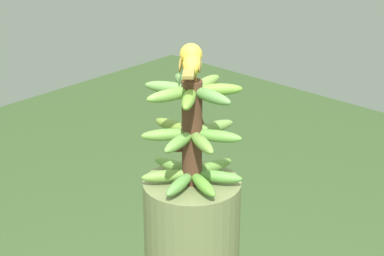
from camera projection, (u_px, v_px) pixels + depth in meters
The scene contains 2 objects.
banana_bunch at pixel (192, 133), 1.84m from camera, with size 0.28×0.28×0.29m.
perched_bird at pixel (190, 60), 1.79m from camera, with size 0.18×0.16×0.09m.
Camera 1 is at (-1.24, -1.15, 2.21)m, focal length 64.78 mm.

